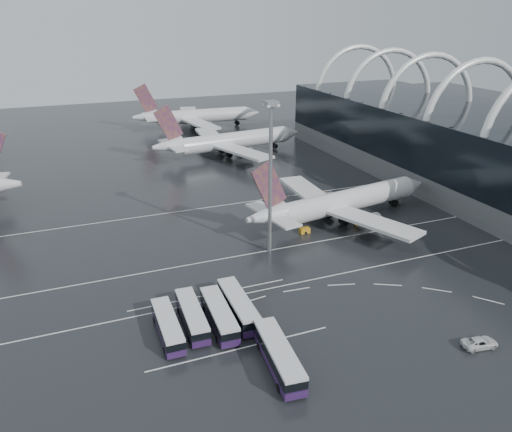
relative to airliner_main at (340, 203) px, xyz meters
name	(u,v)px	position (x,y,z in m)	size (l,w,h in m)	color
ground	(331,270)	(-13.90, -20.55, -4.40)	(420.00, 420.00, 0.00)	black
terminal	(504,156)	(47.66, -0.71, 6.47)	(42.00, 160.00, 34.90)	#575B5C
lane_marking_near	(336,275)	(-13.90, -22.55, -4.40)	(120.00, 0.25, 0.01)	silver
lane_marking_mid	(302,244)	(-13.90, -8.55, -4.40)	(120.00, 0.25, 0.01)	silver
lane_marking_far	(253,201)	(-13.90, 19.45, -4.40)	(120.00, 0.25, 0.01)	silver
bus_bay_line_south	(241,348)	(-37.90, -36.55, -4.40)	(28.00, 0.25, 0.01)	silver
bus_bay_line_north	(209,295)	(-37.90, -20.55, -4.40)	(28.00, 0.25, 0.01)	silver
airliner_main	(340,203)	(0.00, 0.00, 0.00)	(51.80, 44.89, 17.57)	silver
airliner_gate_b	(228,142)	(-5.71, 63.79, 0.33)	(54.41, 48.56, 18.89)	silver
airliner_gate_c	(196,117)	(-4.24, 109.40, 0.37)	(53.58, 49.40, 19.10)	silver
bus_row_near_a	(168,326)	(-47.02, -29.45, -2.72)	(3.16, 12.47, 3.06)	#241543
bus_row_near_b	(192,316)	(-42.93, -28.25, -2.68)	(3.50, 12.86, 3.14)	#241543
bus_row_near_c	(219,315)	(-38.97, -29.67, -2.61)	(3.65, 13.34, 3.25)	#241543
bus_row_near_d	(238,305)	(-35.34, -28.37, -2.56)	(3.53, 13.66, 3.34)	#241543
bus_row_far_c	(279,356)	(-34.50, -42.30, -2.51)	(4.45, 14.18, 3.43)	#241543
van_curve_a	(480,343)	(-5.45, -49.13, -3.66)	(2.46, 5.35, 1.49)	silver
floodlight_mast	(271,161)	(-21.46, -8.79, 14.69)	(2.33, 2.33, 30.36)	gray
gse_cart_belly_a	(360,223)	(2.93, -4.52, -3.80)	(2.20, 1.30, 1.20)	orange
gse_cart_belly_b	(343,195)	(9.07, 13.40, -3.86)	(1.98, 1.17, 1.08)	slate
gse_cart_belly_c	(305,230)	(-10.73, -3.40, -3.79)	(2.23, 1.32, 1.22)	orange
gse_cart_belly_d	(395,201)	(19.17, 4.51, -3.78)	(2.27, 1.34, 1.24)	slate
gse_cart_belly_e	(324,195)	(4.68, 15.46, -3.86)	(1.99, 1.18, 1.09)	orange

